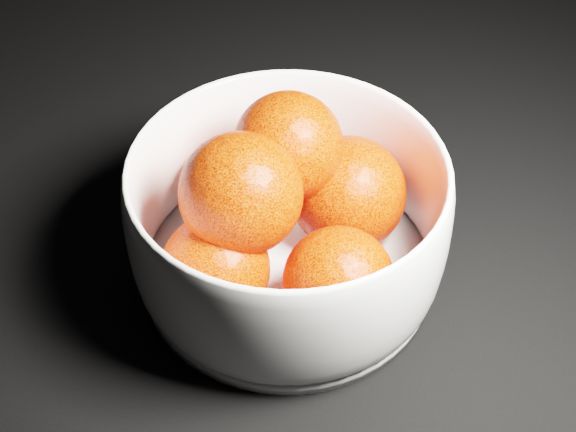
{
  "coord_description": "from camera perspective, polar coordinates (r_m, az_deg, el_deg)",
  "views": [
    {
      "loc": [
        -0.29,
        -0.67,
        0.49
      ],
      "look_at": [
        -0.25,
        -0.25,
        0.07
      ],
      "focal_mm": 50.0,
      "sensor_mm": 36.0,
      "label": 1
    }
  ],
  "objects": [
    {
      "name": "bowl",
      "position": [
        0.61,
        0.0,
        -0.4
      ],
      "size": [
        0.24,
        0.24,
        0.12
      ],
      "rotation": [
        0.0,
        0.0,
        0.27
      ],
      "color": "white",
      "rests_on": "ground"
    },
    {
      "name": "ground",
      "position": [
        0.88,
        15.18,
        9.52
      ],
      "size": [
        3.0,
        3.0,
        0.0
      ],
      "primitive_type": "cube",
      "color": "black",
      "rests_on": "ground"
    },
    {
      "name": "orange_pile",
      "position": [
        0.6,
        -0.4,
        0.63
      ],
      "size": [
        0.19,
        0.19,
        0.14
      ],
      "color": "#F92B0B",
      "rests_on": "bowl"
    }
  ]
}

